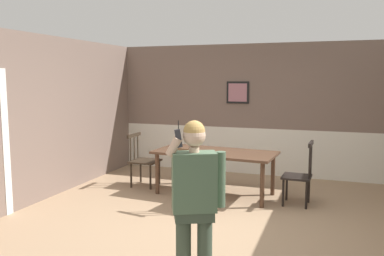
{
  "coord_description": "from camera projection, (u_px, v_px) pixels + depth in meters",
  "views": [
    {
      "loc": [
        1.48,
        -5.0,
        1.95
      ],
      "look_at": [
        -0.03,
        -0.75,
        1.4
      ],
      "focal_mm": 37.48,
      "sensor_mm": 36.0,
      "label": 1
    }
  ],
  "objects": [
    {
      "name": "dining_table",
      "position": [
        215.0,
        156.0,
        6.73
      ],
      "size": [
        2.08,
        1.08,
        0.74
      ],
      "rotation": [
        0.0,
        0.0,
        -0.08
      ],
      "color": "#4C3323",
      "rests_on": "ground_plane"
    },
    {
      "name": "room_back_partition",
      "position": [
        256.0,
        112.0,
        8.16
      ],
      "size": [
        5.93,
        0.17,
        2.66
      ],
      "color": "#756056",
      "rests_on": "ground_plane"
    },
    {
      "name": "chair_at_table_head",
      "position": [
        299.0,
        175.0,
        6.2
      ],
      "size": [
        0.45,
        0.45,
        1.0
      ],
      "rotation": [
        0.0,
        0.0,
        1.53
      ],
      "color": "black",
      "rests_on": "ground_plane"
    },
    {
      "name": "ground_plane",
      "position": [
        212.0,
        224.0,
        5.4
      ],
      "size": [
        6.84,
        6.84,
        0.0
      ],
      "primitive_type": "plane",
      "color": "#9E7F60"
    },
    {
      "name": "person_figure",
      "position": [
        195.0,
        196.0,
        3.64
      ],
      "size": [
        0.5,
        0.37,
        1.59
      ],
      "rotation": [
        0.0,
        0.0,
        3.59
      ],
      "color": "#3A493A",
      "rests_on": "ground_plane"
    },
    {
      "name": "room_left_partition",
      "position": [
        30.0,
        119.0,
        6.22
      ],
      "size": [
        0.13,
        6.22,
        2.66
      ],
      "color": "#756056",
      "rests_on": "ground_plane"
    },
    {
      "name": "chair_near_window",
      "position": [
        143.0,
        160.0,
        7.31
      ],
      "size": [
        0.48,
        0.48,
        0.96
      ],
      "rotation": [
        0.0,
        0.0,
        4.71
      ],
      "color": "#2D2319",
      "rests_on": "ground_plane"
    },
    {
      "name": "chair_by_doorway",
      "position": [
        194.0,
        179.0,
        5.99
      ],
      "size": [
        0.53,
        0.53,
        0.95
      ],
      "rotation": [
        0.0,
        0.0,
        -0.18
      ],
      "color": "#513823",
      "rests_on": "ground_plane"
    }
  ]
}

